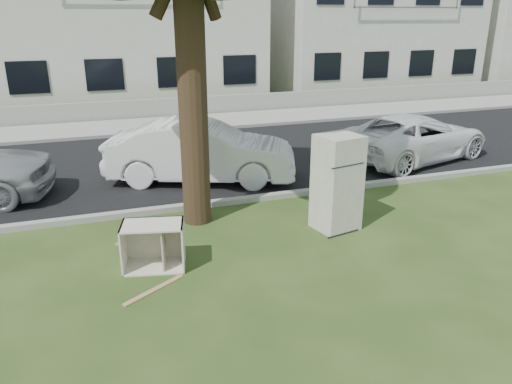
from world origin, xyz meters
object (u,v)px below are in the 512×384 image
object	(u,v)px
fridge	(337,183)
car_center	(201,151)
cabinet	(154,246)
car_right	(415,137)

from	to	relation	value
fridge	car_center	distance (m)	4.00
cabinet	fridge	bearing A→B (deg)	20.68
cabinet	car_right	distance (m)	8.70
fridge	car_right	bearing A→B (deg)	27.79
fridge	cabinet	world-z (taller)	fridge
cabinet	car_right	world-z (taller)	car_right
fridge	cabinet	bearing A→B (deg)	175.72
car_center	car_right	bearing A→B (deg)	-69.84
fridge	cabinet	distance (m)	3.53
cabinet	car_right	bearing A→B (deg)	40.43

